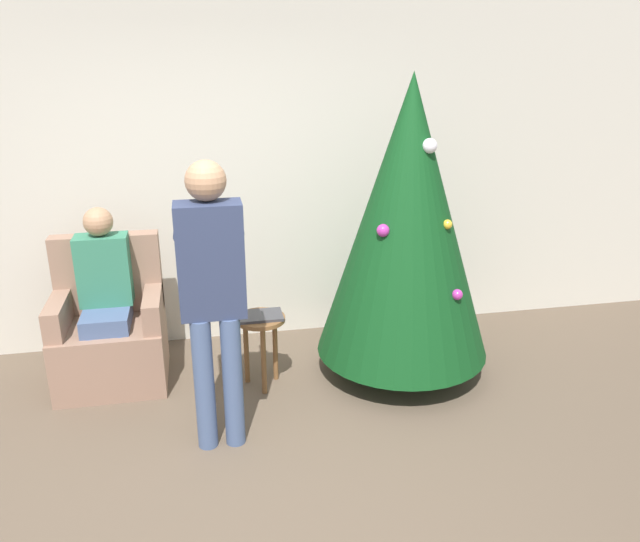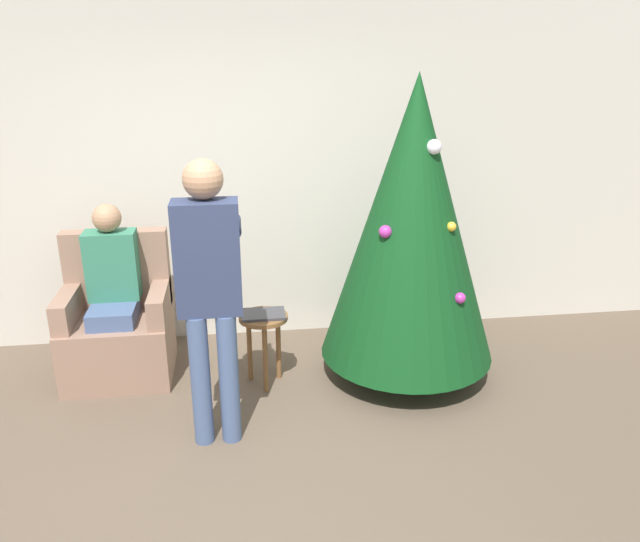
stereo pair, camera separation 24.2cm
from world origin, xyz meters
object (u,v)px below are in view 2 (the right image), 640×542
at_px(armchair, 119,327).
at_px(person_standing, 209,281).
at_px(side_stool, 264,330).
at_px(person_seated, 112,285).
at_px(christmas_tree, 412,222).

distance_m(armchair, person_standing, 1.34).
bearing_deg(side_stool, armchair, 163.94).
height_order(person_standing, side_stool, person_standing).
xyz_separation_m(armchair, person_seated, (-0.00, -0.03, 0.34)).
distance_m(person_seated, person_standing, 1.19).
xyz_separation_m(armchair, person_standing, (0.73, -0.91, 0.67)).
xyz_separation_m(christmas_tree, person_seated, (-2.10, 0.26, -0.46)).
relative_size(person_seated, side_stool, 2.40).
distance_m(christmas_tree, armchair, 2.27).
distance_m(armchair, side_stool, 1.10).
bearing_deg(person_seated, armchair, 90.00).
bearing_deg(christmas_tree, side_stool, -179.39).
bearing_deg(christmas_tree, person_seated, 172.86).
relative_size(person_standing, side_stool, 3.26).
height_order(armchair, person_standing, person_standing).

